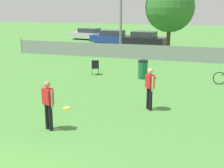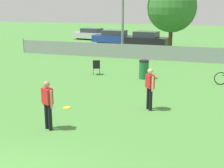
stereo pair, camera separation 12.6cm
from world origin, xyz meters
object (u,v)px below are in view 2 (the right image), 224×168
object	(u,v)px
frisbee_disc	(67,108)
parked_car_dark	(146,39)
folding_chair_sideline	(96,67)
parked_car_blue	(114,37)
parked_car_silver	(92,34)
player_defender_red	(150,86)
trash_bin	(144,69)
player_thrower_red	(48,102)
tree_near_pole	(172,7)

from	to	relation	value
frisbee_disc	parked_car_dark	size ratio (longest dim) A/B	0.07
folding_chair_sideline	parked_car_blue	size ratio (longest dim) A/B	0.19
parked_car_silver	frisbee_disc	bearing A→B (deg)	-59.58
parked_car_dark	frisbee_disc	bearing A→B (deg)	-78.97
parked_car_silver	parked_car_dark	size ratio (longest dim) A/B	1.04
player_defender_red	frisbee_disc	bearing A→B (deg)	-115.84
player_defender_red	folding_chair_sideline	xyz separation A→B (m)	(-4.21, 5.18, -0.45)
frisbee_disc	trash_bin	size ratio (longest dim) A/B	0.29
trash_bin	parked_car_silver	size ratio (longest dim) A/B	0.22
player_thrower_red	folding_chair_sideline	world-z (taller)	player_thrower_red
parked_car_silver	tree_near_pole	bearing A→B (deg)	-27.53
player_defender_red	parked_car_blue	xyz separation A→B (m)	(-7.77, 19.53, -0.25)
player_thrower_red	parked_car_dark	bearing A→B (deg)	119.77
trash_bin	parked_car_blue	size ratio (longest dim) A/B	0.22
player_thrower_red	folding_chair_sideline	bearing A→B (deg)	126.20
player_defender_red	folding_chair_sideline	world-z (taller)	player_defender_red
player_thrower_red	parked_car_blue	bearing A→B (deg)	128.56
folding_chair_sideline	trash_bin	world-z (taller)	trash_bin
parked_car_silver	parked_car_blue	size ratio (longest dim) A/B	1.01
player_thrower_red	parked_car_dark	size ratio (longest dim) A/B	0.37
player_thrower_red	frisbee_disc	world-z (taller)	player_thrower_red
tree_near_pole	folding_chair_sideline	bearing A→B (deg)	-107.54
parked_car_blue	player_defender_red	bearing A→B (deg)	-61.60
frisbee_disc	parked_car_blue	xyz separation A→B (m)	(-4.61, 20.36, 0.68)
folding_chair_sideline	parked_car_dark	world-z (taller)	parked_car_dark
player_defender_red	frisbee_disc	size ratio (longest dim) A/B	5.52
frisbee_disc	parked_car_silver	size ratio (longest dim) A/B	0.06
parked_car_silver	player_thrower_red	bearing A→B (deg)	-60.29
player_defender_red	trash_bin	world-z (taller)	player_defender_red
folding_chair_sideline	player_thrower_red	bearing A→B (deg)	78.15
player_thrower_red	parked_car_silver	xyz separation A→B (m)	(-8.77, 25.52, -0.30)
parked_car_dark	player_thrower_red	bearing A→B (deg)	-78.15
player_thrower_red	player_defender_red	size ratio (longest dim) A/B	1.00
tree_near_pole	parked_car_dark	world-z (taller)	tree_near_pole
player_thrower_red	frisbee_disc	distance (m)	2.39
parked_car_blue	trash_bin	bearing A→B (deg)	-59.39
trash_bin	parked_car_silver	world-z (taller)	parked_car_silver
tree_near_pole	player_thrower_red	distance (m)	17.74
frisbee_disc	parked_car_dark	distance (m)	19.22
parked_car_silver	parked_car_dark	distance (m)	8.46
parked_car_silver	parked_car_blue	bearing A→B (deg)	-27.93
player_defender_red	parked_car_silver	size ratio (longest dim) A/B	0.35
frisbee_disc	parked_car_silver	world-z (taller)	parked_car_silver
player_thrower_red	player_defender_red	xyz separation A→B (m)	(2.74, 2.99, 0.00)
player_defender_red	folding_chair_sideline	bearing A→B (deg)	178.66
player_thrower_red	trash_bin	size ratio (longest dim) A/B	1.59
player_defender_red	parked_car_dark	world-z (taller)	player_defender_red
tree_near_pole	player_defender_red	world-z (taller)	tree_near_pole
trash_bin	parked_car_blue	distance (m)	15.77
tree_near_pole	trash_bin	xyz separation A→B (m)	(-0.09, -9.34, -3.24)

